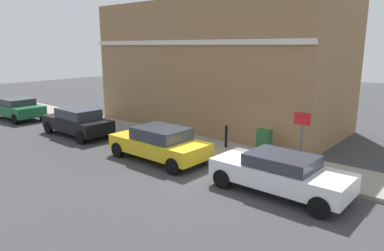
{
  "coord_description": "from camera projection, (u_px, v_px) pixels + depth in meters",
  "views": [
    {
      "loc": [
        -10.57,
        -7.21,
        4.66
      ],
      "look_at": [
        1.21,
        2.64,
        1.2
      ],
      "focal_mm": 33.03,
      "sensor_mm": 36.0,
      "label": 1
    }
  ],
  "objects": [
    {
      "name": "ground",
      "position": [
        225.0,
        171.0,
        13.44
      ],
      "size": [
        80.0,
        80.0,
        0.0
      ],
      "primitive_type": "plane",
      "color": "#38383A"
    },
    {
      "name": "sidewalk",
      "position": [
        152.0,
        135.0,
        18.65
      ],
      "size": [
        2.49,
        30.0,
        0.15
      ],
      "primitive_type": "cube",
      "color": "gray",
      "rests_on": "ground"
    },
    {
      "name": "corner_building",
      "position": [
        220.0,
        66.0,
        20.58
      ],
      "size": [
        6.69,
        13.77,
        7.04
      ],
      "color": "olive",
      "rests_on": "ground"
    },
    {
      "name": "car_white",
      "position": [
        280.0,
        172.0,
        11.31
      ],
      "size": [
        1.97,
        4.43,
        1.32
      ],
      "rotation": [
        0.0,
        0.0,
        1.55
      ],
      "color": "silver",
      "rests_on": "ground"
    },
    {
      "name": "car_yellow",
      "position": [
        159.0,
        143.0,
        14.62
      ],
      "size": [
        2.0,
        4.39,
        1.41
      ],
      "rotation": [
        0.0,
        0.0,
        1.56
      ],
      "color": "gold",
      "rests_on": "ground"
    },
    {
      "name": "car_black",
      "position": [
        78.0,
        122.0,
        18.63
      ],
      "size": [
        1.9,
        4.37,
        1.47
      ],
      "rotation": [
        0.0,
        0.0,
        1.55
      ],
      "color": "black",
      "rests_on": "ground"
    },
    {
      "name": "car_green",
      "position": [
        18.0,
        108.0,
        22.86
      ],
      "size": [
        2.01,
        3.98,
        1.37
      ],
      "rotation": [
        0.0,
        0.0,
        1.59
      ],
      "color": "#195933",
      "rests_on": "ground"
    },
    {
      "name": "utility_cabinet",
      "position": [
        264.0,
        144.0,
        14.67
      ],
      "size": [
        0.46,
        0.61,
        1.15
      ],
      "color": "#1E4C28",
      "rests_on": "sidewalk"
    },
    {
      "name": "bollard_near_cabinet",
      "position": [
        226.0,
        136.0,
        15.97
      ],
      "size": [
        0.14,
        0.14,
        1.04
      ],
      "color": "black",
      "rests_on": "sidewalk"
    },
    {
      "name": "street_sign",
      "position": [
        302.0,
        134.0,
        12.37
      ],
      "size": [
        0.08,
        0.6,
        2.3
      ],
      "color": "#59595B",
      "rests_on": "sidewalk"
    }
  ]
}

